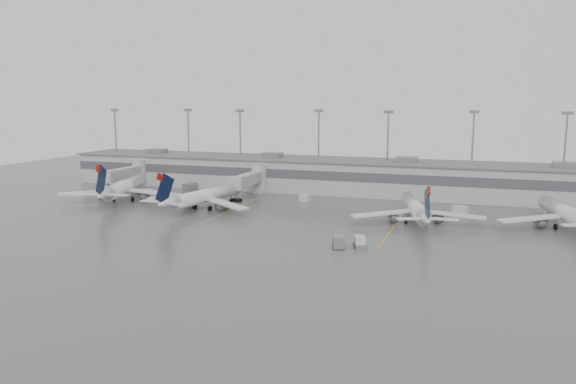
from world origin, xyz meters
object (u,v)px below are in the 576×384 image
(jet_far_left, at_px, (123,187))
(jet_far_right, at_px, (567,213))
(jet_mid_right, at_px, (416,208))
(baggage_tug, at_px, (360,243))
(jet_mid_left, at_px, (203,196))

(jet_far_left, relative_size, jet_far_right, 1.09)
(jet_far_left, bearing_deg, jet_mid_right, -17.75)
(jet_mid_right, relative_size, baggage_tug, 8.43)
(jet_mid_right, xyz_separation_m, baggage_tug, (-6.36, -21.15, -2.11))
(jet_far_left, relative_size, jet_mid_left, 1.07)
(jet_far_right, relative_size, baggage_tug, 8.71)
(jet_far_left, xyz_separation_m, baggage_tug, (60.17, -23.19, -2.48))
(jet_mid_left, distance_m, jet_far_right, 70.79)
(jet_mid_right, bearing_deg, jet_mid_left, 166.62)
(jet_mid_left, height_order, jet_mid_right, jet_mid_left)
(jet_far_left, height_order, jet_mid_left, jet_far_left)
(jet_mid_left, distance_m, jet_mid_right, 44.34)
(jet_far_left, bearing_deg, baggage_tug, -37.07)
(jet_far_right, bearing_deg, jet_far_left, 168.77)
(jet_mid_left, relative_size, baggage_tug, 8.86)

